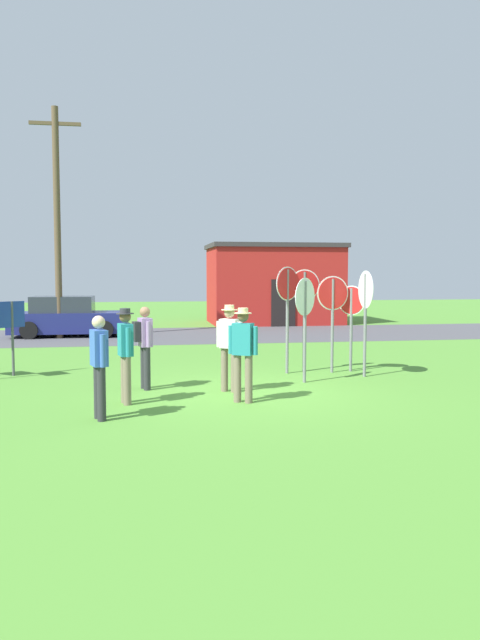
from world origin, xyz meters
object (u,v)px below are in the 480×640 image
at_px(stop_sign_far_back, 351,314).
at_px(person_on_left, 99,361).
at_px(stop_sign_nearest, 305,311).
at_px(stop_sign_rear_left, 333,306).
at_px(utility_pole, 57,219).
at_px(person_holding_notes, 229,343).
at_px(stop_sign_tallest, 287,300).
at_px(info_panel_middle, 12,325).
at_px(person_in_teal, 126,350).
at_px(person_in_dark_shirt, 243,349).
at_px(stop_sign_rear_right, 366,303).
at_px(person_with_sunhat, 144,342).
at_px(parked_car_on_street, 68,318).
at_px(stop_sign_leaning_right, 304,302).

bearing_deg(stop_sign_far_back, person_on_left, -144.55).
bearing_deg(stop_sign_nearest, stop_sign_far_back, 40.43).
distance_m(stop_sign_rear_left, person_on_left, 6.54).
bearing_deg(utility_pole, stop_sign_rear_left, -51.01).
bearing_deg(utility_pole, person_holding_notes, -67.36).
bearing_deg(person_holding_notes, stop_sign_tallest, 50.23).
height_order(stop_sign_tallest, info_panel_middle, stop_sign_tallest).
height_order(person_in_teal, info_panel_middle, person_in_teal).
bearing_deg(stop_sign_tallest, stop_sign_far_back, 1.40).
bearing_deg(stop_sign_tallest, person_in_dark_shirt, -117.28).
bearing_deg(person_holding_notes, stop_sign_rear_right, 20.92).
xyz_separation_m(person_holding_notes, person_in_dark_shirt, (0.09, -1.06, 0.00)).
bearing_deg(stop_sign_tallest, utility_pole, 124.78).
relative_size(utility_pole, stop_sign_rear_left, 3.60).
distance_m(stop_sign_rear_left, person_with_sunhat, 4.70).
bearing_deg(info_panel_middle, person_on_left, -64.54).
relative_size(stop_sign_rear_right, stop_sign_far_back, 1.17).
bearing_deg(stop_sign_tallest, person_holding_notes, -129.77).
relative_size(parked_car_on_street, person_in_dark_shirt, 2.49).
relative_size(stop_sign_tallest, person_in_teal, 1.45).
xyz_separation_m(stop_sign_far_back, person_on_left, (-5.68, -4.04, -0.45)).
xyz_separation_m(utility_pole, person_holding_notes, (4.63, -11.11, -3.35)).
relative_size(person_in_teal, person_on_left, 1.03).
xyz_separation_m(utility_pole, stop_sign_rear_left, (7.40, -9.14, -2.75)).
relative_size(stop_sign_far_back, person_holding_notes, 1.19).
distance_m(parked_car_on_street, person_holding_notes, 12.56).
bearing_deg(stop_sign_tallest, person_on_left, -135.62).
bearing_deg(parked_car_on_street, person_in_teal, -79.32).
bearing_deg(stop_sign_rear_right, stop_sign_tallest, 155.40).
height_order(stop_sign_leaning_right, person_with_sunhat, stop_sign_leaning_right).
xyz_separation_m(utility_pole, stop_sign_nearest, (6.39, -10.34, -2.77)).
xyz_separation_m(stop_sign_rear_right, stop_sign_rear_left, (-0.55, 0.70, -0.10)).
bearing_deg(stop_sign_tallest, parked_car_on_street, 121.91).
relative_size(stop_sign_rear_right, person_in_dark_shirt, 1.40).
xyz_separation_m(stop_sign_tallest, stop_sign_rear_left, (1.09, -0.05, -0.15)).
relative_size(stop_sign_rear_left, person_in_dark_shirt, 1.32).
xyz_separation_m(utility_pole, parked_car_on_street, (0.24, 0.66, -3.64)).
bearing_deg(person_holding_notes, person_in_teal, -157.77).
bearing_deg(person_holding_notes, stop_sign_leaning_right, 46.07).
xyz_separation_m(person_in_teal, person_in_dark_shirt, (2.11, -0.23, 0.00)).
distance_m(parked_car_on_street, stop_sign_tallest, 11.53).
xyz_separation_m(stop_sign_leaning_right, person_on_left, (-4.56, -4.22, -0.73)).
xyz_separation_m(utility_pole, person_in_teal, (2.62, -11.94, -3.35)).
distance_m(stop_sign_nearest, person_in_teal, 4.14).
relative_size(stop_sign_tallest, info_panel_middle, 1.46).
height_order(stop_sign_tallest, stop_sign_leaning_right, stop_sign_tallest).
relative_size(stop_sign_rear_left, person_holding_notes, 1.32).
xyz_separation_m(stop_sign_rear_right, info_panel_middle, (-7.97, 1.45, -0.49)).
xyz_separation_m(parked_car_on_street, stop_sign_tallest, (6.07, -9.75, 1.05)).
bearing_deg(person_on_left, stop_sign_nearest, 33.48).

